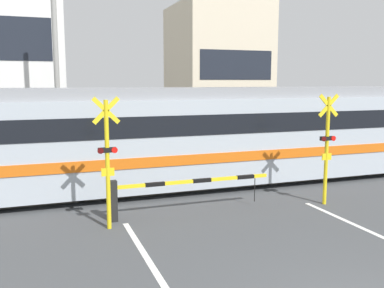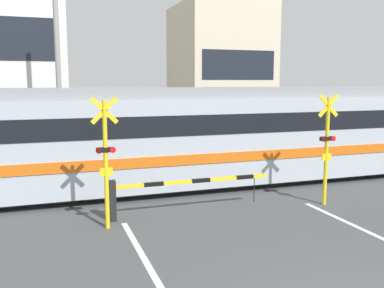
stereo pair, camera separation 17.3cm
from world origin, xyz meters
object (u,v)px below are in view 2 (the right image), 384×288
commuter_train (232,133)px  crossing_barrier_far (206,152)px  crossing_barrier_near (160,190)px  crossing_signal_left (106,157)px  crossing_signal_right (327,144)px  pedestrian (134,137)px

commuter_train → crossing_barrier_far: (-0.03, 2.60, -1.10)m
commuter_train → crossing_barrier_far: 2.83m
crossing_barrier_near → crossing_barrier_far: (3.44, 5.53, 0.00)m
crossing_barrier_near → crossing_signal_left: 1.93m
crossing_barrier_far → crossing_signal_right: size_ratio=1.40×
commuter_train → crossing_barrier_near: commuter_train is taller
crossing_signal_left → commuter_train: bearing=34.8°
crossing_barrier_near → crossing_signal_left: (-1.51, -0.54, 1.08)m
commuter_train → crossing_signal_left: 6.06m
crossing_barrier_far → pedestrian: (-2.25, 3.89, 0.27)m
crossing_signal_right → crossing_barrier_near: bearing=173.8°
commuter_train → pedestrian: size_ratio=10.06×
commuter_train → crossing_signal_left: size_ratio=5.31×
crossing_signal_right → crossing_barrier_far: bearing=103.9°
commuter_train → crossing_signal_right: bearing=-66.9°
commuter_train → crossing_signal_right: (1.48, -3.46, -0.02)m
crossing_barrier_near → crossing_barrier_far: bearing=58.1°
commuter_train → pedestrian: commuter_train is taller
pedestrian → crossing_signal_right: bearing=-69.3°
crossing_barrier_far → pedestrian: bearing=120.0°
crossing_barrier_far → crossing_signal_left: (-4.94, -6.07, 1.08)m
crossing_barrier_near → pedestrian: (1.19, 9.42, 0.27)m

